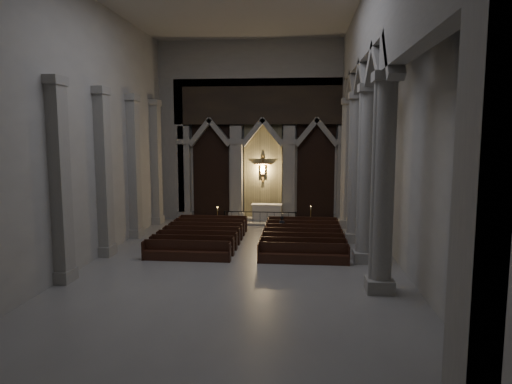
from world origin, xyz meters
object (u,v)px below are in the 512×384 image
candle_stand_left (218,221)px  worshipper (282,227)px  pews (252,239)px  candle_stand_right (311,221)px  altar (267,212)px  altar_rail (260,216)px

candle_stand_left → worshipper: bearing=-34.5°
pews → candle_stand_right: bearing=57.8°
candle_stand_left → candle_stand_right: size_ratio=0.92×
candle_stand_right → pews: bearing=-122.2°
candle_stand_right → worshipper: (-1.71, -3.31, 0.26)m
altar → pews: size_ratio=0.22×
pews → altar_rail: bearing=90.0°
candle_stand_right → worshipper: candle_stand_right is taller
altar_rail → worshipper: (1.53, -3.40, 0.01)m
candle_stand_right → altar: bearing=154.2°
candle_stand_right → pews: (-3.24, -5.13, -0.06)m
altar → candle_stand_left: size_ratio=1.68×
altar → altar_rail: size_ratio=0.44×
altar_rail → candle_stand_left: 2.74m
altar → altar_rail: 1.35m
candle_stand_left → candle_stand_right: candle_stand_right is taller
pews → candle_stand_left: bearing=119.6°
altar_rail → candle_stand_left: (-2.68, -0.50, -0.28)m
candle_stand_left → worshipper: worshipper is taller
candle_stand_left → worshipper: size_ratio=0.99×
pews → worshipper: 2.41m
worshipper → candle_stand_right: bearing=86.6°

